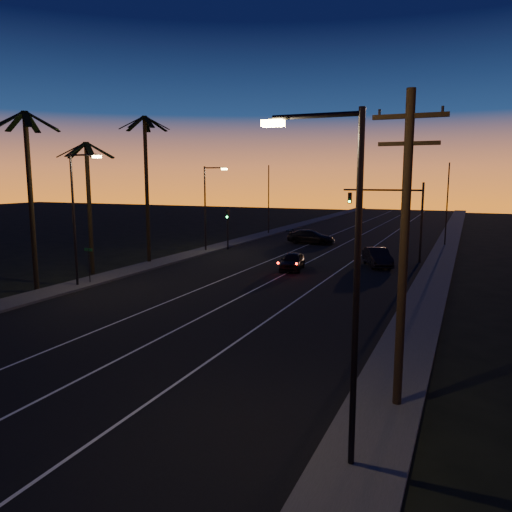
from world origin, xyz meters
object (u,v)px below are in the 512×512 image
at_px(utility_pole, 404,246).
at_px(signal_mast, 394,207).
at_px(lead_car, 292,261).
at_px(cross_car, 311,237).
at_px(right_car, 377,257).

relative_size(utility_pole, signal_mast, 1.41).
height_order(lead_car, cross_car, cross_car).
bearing_deg(utility_pole, cross_car, 111.05).
height_order(right_car, cross_car, cross_car).
height_order(signal_mast, cross_car, signal_mast).
xyz_separation_m(lead_car, cross_car, (-3.41, 16.10, 0.07)).
bearing_deg(right_car, signal_mast, 79.40).
distance_m(signal_mast, cross_car, 13.54).
xyz_separation_m(utility_pole, right_car, (-5.17, 26.23, -4.53)).
bearing_deg(utility_pole, lead_car, 117.12).
xyz_separation_m(utility_pole, cross_car, (-14.62, 38.00, -4.53)).
relative_size(signal_mast, cross_car, 1.31).
height_order(lead_car, right_car, right_car).
bearing_deg(cross_car, right_car, -51.23).
relative_size(signal_mast, right_car, 1.44).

